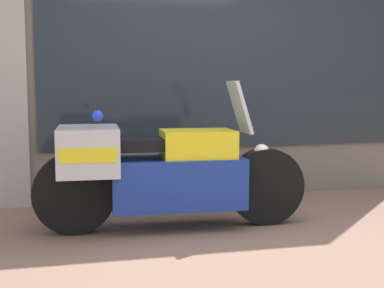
% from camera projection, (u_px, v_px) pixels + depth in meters
% --- Properties ---
extents(ground_plane, '(60.00, 60.00, 0.00)m').
position_uv_depth(ground_plane, '(253.00, 246.00, 4.06)').
color(ground_plane, '#7A5B4C').
extents(shop_building, '(5.08, 0.55, 3.87)m').
position_uv_depth(shop_building, '(158.00, 16.00, 5.69)').
color(shop_building, '#6B6056').
rests_on(shop_building, ground).
extents(window_display, '(3.80, 0.30, 1.81)m').
position_uv_depth(window_display, '(220.00, 153.00, 6.05)').
color(window_display, slate).
rests_on(window_display, ground).
extents(paramedic_motorcycle, '(2.31, 0.70, 1.25)m').
position_uv_depth(paramedic_motorcycle, '(156.00, 169.00, 4.48)').
color(paramedic_motorcycle, black).
rests_on(paramedic_motorcycle, ground).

